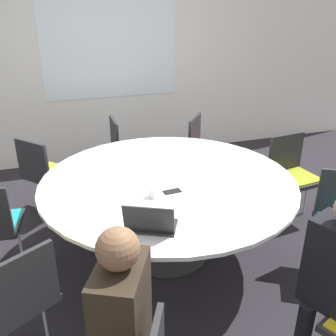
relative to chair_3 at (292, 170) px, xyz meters
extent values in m
plane|color=black|center=(-1.43, -0.24, -0.53)|extent=(16.00, 16.00, 0.00)
cube|color=silver|center=(-1.43, 2.27, 0.82)|extent=(8.00, 0.06, 2.70)
cube|color=white|center=(-1.43, 2.23, 1.02)|extent=(1.80, 0.01, 1.30)
cylinder|color=#333333|center=(-1.43, -0.24, -0.52)|extent=(0.73, 0.73, 0.02)
cylinder|color=#333333|center=(-1.43, -0.24, -0.16)|extent=(0.13, 0.13, 0.70)
cylinder|color=white|center=(-1.43, -0.24, 0.21)|extent=(2.14, 2.14, 0.03)
cylinder|color=silver|center=(-0.34, -0.88, -0.31)|extent=(0.02, 0.02, 0.44)
cube|color=#262628|center=(0.01, -0.07, -0.07)|extent=(0.49, 0.47, 0.04)
cube|color=olive|center=(0.01, -0.07, -0.05)|extent=(0.43, 0.41, 0.01)
cube|color=#262628|center=(-0.01, 0.13, 0.15)|extent=(0.42, 0.08, 0.40)
cylinder|color=silver|center=(0.19, -0.05, -0.31)|extent=(0.02, 0.02, 0.44)
cylinder|color=silver|center=(-0.17, -0.09, -0.31)|extent=(0.02, 0.02, 0.44)
cube|color=#262628|center=(-0.53, 0.90, -0.07)|extent=(0.60, 0.61, 0.04)
cube|color=red|center=(-0.53, 0.90, -0.05)|extent=(0.53, 0.53, 0.01)
cube|color=#262628|center=(-0.68, 1.02, 0.15)|extent=(0.28, 0.35, 0.40)
cylinder|color=silver|center=(-0.41, 1.04, -0.31)|extent=(0.02, 0.02, 0.44)
cylinder|color=silver|center=(-0.64, 0.75, -0.31)|extent=(0.02, 0.02, 0.44)
cube|color=#262628|center=(-1.42, 1.21, -0.07)|extent=(0.42, 0.44, 0.04)
cube|color=teal|center=(-1.42, 1.21, -0.05)|extent=(0.37, 0.39, 0.01)
cube|color=#262628|center=(-1.61, 1.21, 0.15)|extent=(0.03, 0.42, 0.40)
cylinder|color=silver|center=(-1.42, 1.39, -0.31)|extent=(0.02, 0.02, 0.44)
cylinder|color=silver|center=(-1.42, 1.03, -0.31)|extent=(0.02, 0.02, 0.44)
cube|color=#262628|center=(-2.38, 0.85, -0.07)|extent=(0.61, 0.61, 0.04)
cube|color=olive|center=(-2.38, 0.85, -0.05)|extent=(0.53, 0.53, 0.01)
cube|color=#262628|center=(-2.53, 0.73, 0.15)|extent=(0.30, 0.33, 0.40)
cylinder|color=silver|center=(-2.50, 0.99, -0.31)|extent=(0.02, 0.02, 0.44)
cylinder|color=silver|center=(-2.26, 0.72, -0.31)|extent=(0.02, 0.02, 0.44)
cylinder|color=silver|center=(-2.68, -0.06, -0.31)|extent=(0.02, 0.02, 0.44)
cube|color=#262628|center=(-2.67, -0.97, -0.07)|extent=(0.59, 0.59, 0.04)
cube|color=gold|center=(-2.67, -0.97, -0.05)|extent=(0.52, 0.52, 0.01)
cube|color=#262628|center=(-2.57, -1.14, 0.15)|extent=(0.37, 0.24, 0.40)
cylinder|color=silver|center=(-2.52, -0.88, -0.31)|extent=(0.02, 0.02, 0.44)
cube|color=#2D2319|center=(-2.11, -1.58, 0.22)|extent=(0.36, 0.42, 0.55)
sphere|color=brown|center=(-2.11, -1.58, 0.60)|extent=(0.20, 0.20, 0.20)
cylinder|color=black|center=(-1.00, -1.59, -0.29)|extent=(0.10, 0.10, 0.48)
cube|color=#232326|center=(-1.76, -0.90, 0.23)|extent=(0.38, 0.33, 0.02)
cube|color=#232326|center=(-1.81, -0.99, 0.34)|extent=(0.32, 0.19, 0.20)
cube|color=black|center=(-1.80, -0.98, 0.34)|extent=(0.28, 0.17, 0.17)
cylinder|color=white|center=(-1.63, -0.50, 0.26)|extent=(0.08, 0.08, 0.08)
cube|color=black|center=(-1.47, -0.47, 0.22)|extent=(0.14, 0.08, 0.01)
cube|color=#513319|center=(-0.06, 0.73, -0.39)|extent=(0.36, 0.16, 0.28)
camera|label=1|loc=(-2.32, -2.93, 1.58)|focal=40.00mm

